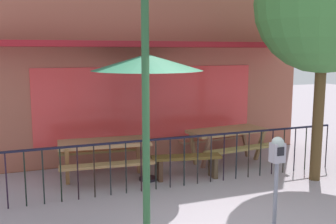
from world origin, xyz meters
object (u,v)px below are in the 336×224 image
object	(u,v)px
picnic_table_right	(227,136)
street_lamp	(145,51)
street_tree	(325,4)
picnic_table_left	(104,149)
patio_bench	(186,162)
patio_umbrella	(147,63)
parking_meter_near	(277,160)

from	to	relation	value
picnic_table_right	street_lamp	world-z (taller)	street_lamp
street_lamp	street_tree	bearing A→B (deg)	17.76
picnic_table_left	street_lamp	distance (m)	3.43
street_tree	street_lamp	bearing A→B (deg)	-162.24
patio_bench	street_lamp	world-z (taller)	street_lamp
picnic_table_left	picnic_table_right	bearing A→B (deg)	3.48
patio_umbrella	street_lamp	bearing A→B (deg)	-108.35
picnic_table_right	patio_bench	world-z (taller)	picnic_table_right
parking_meter_near	picnic_table_right	bearing A→B (deg)	71.15
picnic_table_right	street_tree	distance (m)	3.47
parking_meter_near	street_lamp	bearing A→B (deg)	164.70
patio_umbrella	street_tree	size ratio (longest dim) A/B	0.52
picnic_table_left	picnic_table_right	xyz separation A→B (m)	(2.89, 0.18, 0.00)
patio_umbrella	patio_bench	xyz separation A→B (m)	(0.74, -0.20, -1.98)
parking_meter_near	street_lamp	size ratio (longest dim) A/B	0.36
street_lamp	parking_meter_near	bearing A→B (deg)	-15.30
patio_bench	street_tree	size ratio (longest dim) A/B	0.30
street_lamp	picnic_table_right	bearing A→B (deg)	45.95
street_tree	patio_bench	bearing A→B (deg)	158.05
patio_umbrella	patio_bench	size ratio (longest dim) A/B	1.74
patio_umbrella	parking_meter_near	distance (m)	3.28
picnic_table_left	picnic_table_right	world-z (taller)	same
parking_meter_near	street_tree	bearing A→B (deg)	37.91
picnic_table_left	patio_umbrella	xyz separation A→B (m)	(0.79, -0.40, 1.72)
picnic_table_right	street_tree	bearing A→B (deg)	-59.15
patio_umbrella	street_tree	distance (m)	3.52
picnic_table_left	street_tree	size ratio (longest dim) A/B	0.40
patio_umbrella	street_lamp	world-z (taller)	street_lamp
picnic_table_right	patio_bench	bearing A→B (deg)	-150.24
patio_umbrella	street_tree	bearing A→B (deg)	-20.36
picnic_table_left	patio_bench	xyz separation A→B (m)	(1.53, -0.60, -0.26)
picnic_table_left	picnic_table_right	distance (m)	2.89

